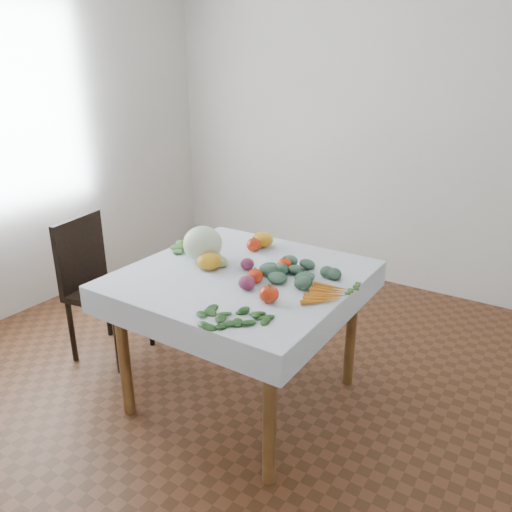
{
  "coord_description": "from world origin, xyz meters",
  "views": [
    {
      "loc": [
        1.34,
        -1.92,
        1.75
      ],
      "look_at": [
        0.02,
        0.1,
        0.82
      ],
      "focal_mm": 35.0,
      "sensor_mm": 36.0,
      "label": 1
    }
  ],
  "objects_px": {
    "table": "(242,291)",
    "chair": "(96,278)",
    "carrot_bunch": "(326,294)",
    "cabbage": "(203,244)",
    "heirloom_back": "(263,240)"
  },
  "relations": [
    {
      "from": "table",
      "to": "chair",
      "type": "relative_size",
      "value": 1.13
    },
    {
      "from": "chair",
      "to": "carrot_bunch",
      "type": "bearing_deg",
      "value": 2.49
    },
    {
      "from": "cabbage",
      "to": "carrot_bunch",
      "type": "bearing_deg",
      "value": -3.88
    },
    {
      "from": "carrot_bunch",
      "to": "table",
      "type": "bearing_deg",
      "value": 177.75
    },
    {
      "from": "chair",
      "to": "cabbage",
      "type": "distance_m",
      "value": 0.85
    },
    {
      "from": "chair",
      "to": "carrot_bunch",
      "type": "relative_size",
      "value": 3.36
    },
    {
      "from": "heirloom_back",
      "to": "carrot_bunch",
      "type": "height_order",
      "value": "heirloom_back"
    },
    {
      "from": "table",
      "to": "chair",
      "type": "distance_m",
      "value": 1.06
    },
    {
      "from": "heirloom_back",
      "to": "carrot_bunch",
      "type": "relative_size",
      "value": 0.47
    },
    {
      "from": "chair",
      "to": "cabbage",
      "type": "relative_size",
      "value": 4.23
    },
    {
      "from": "cabbage",
      "to": "heirloom_back",
      "type": "relative_size",
      "value": 1.68
    },
    {
      "from": "heirloom_back",
      "to": "cabbage",
      "type": "bearing_deg",
      "value": -113.66
    },
    {
      "from": "chair",
      "to": "heirloom_back",
      "type": "xyz_separation_m",
      "value": [
        0.92,
        0.47,
        0.29
      ]
    },
    {
      "from": "chair",
      "to": "heirloom_back",
      "type": "height_order",
      "value": "chair"
    },
    {
      "from": "table",
      "to": "carrot_bunch",
      "type": "relative_size",
      "value": 3.78
    }
  ]
}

